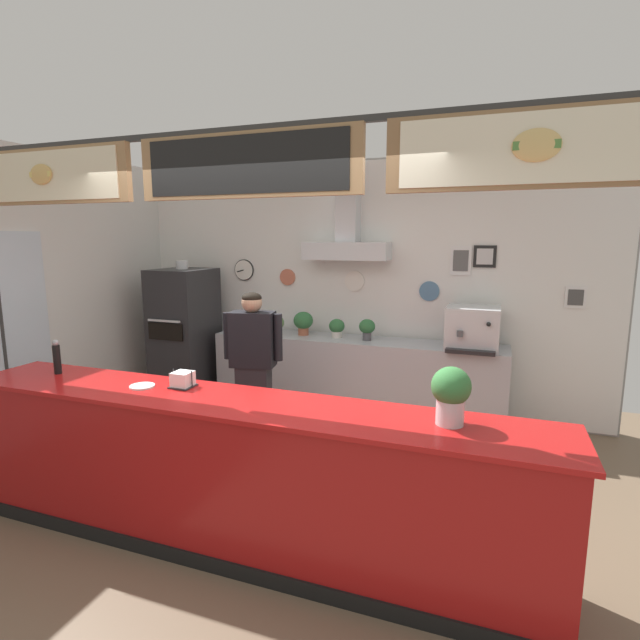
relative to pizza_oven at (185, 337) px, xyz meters
The scene contains 15 objects.
ground_plane 2.93m from the pizza_oven, 43.86° to the right, with size 6.80×6.80×0.00m, color brown.
back_wall_assembly 2.20m from the pizza_oven, 13.53° to the left, with size 5.66×2.85×2.92m.
service_counter 3.11m from the pizza_oven, 49.03° to the right, with size 4.08×0.61×1.02m.
back_prep_counter 2.15m from the pizza_oven, ahead, with size 3.30×0.54×0.91m.
pizza_oven is the anchor object (origin of this frame).
shop_worker 1.77m from the pizza_oven, 34.04° to the right, with size 0.56×0.29×1.55m.
espresso_machine 3.38m from the pizza_oven, ahead, with size 0.53×0.55×0.43m.
potted_rosemary 1.91m from the pizza_oven, ahead, with size 0.18×0.18×0.22m.
potted_basil 1.17m from the pizza_oven, 10.71° to the left, with size 0.19×0.19×0.22m.
potted_oregano 2.27m from the pizza_oven, ahead, with size 0.18×0.18×0.24m.
potted_sage 1.51m from the pizza_oven, 10.19° to the left, with size 0.23×0.23×0.28m.
condiment_plate 2.66m from the pizza_oven, 60.68° to the right, with size 0.17×0.17×0.01m.
pepper_grinder 2.32m from the pizza_oven, 78.26° to the right, with size 0.05×0.05×0.26m.
basil_vase 4.08m from the pizza_oven, 34.07° to the right, with size 0.22×0.22×0.33m.
napkin_holder 2.72m from the pizza_oven, 54.72° to the right, with size 0.16×0.15×0.12m.
Camera 1 is at (1.54, -2.97, 2.04)m, focal length 27.16 mm.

